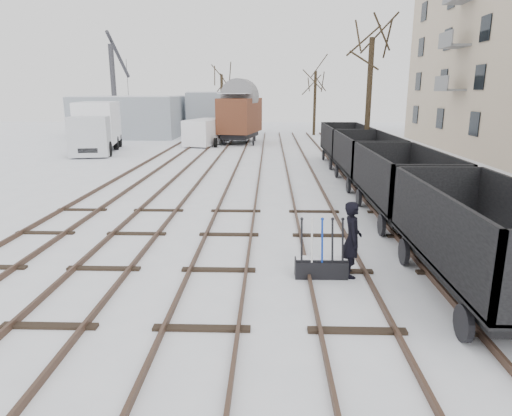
{
  "coord_description": "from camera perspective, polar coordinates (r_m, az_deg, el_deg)",
  "views": [
    {
      "loc": [
        1.3,
        -10.95,
        4.49
      ],
      "look_at": [
        0.9,
        1.9,
        1.2
      ],
      "focal_mm": 32.0,
      "sensor_mm": 36.0,
      "label": 1
    }
  ],
  "objects": [
    {
      "name": "freight_wagon_b",
      "position": [
        17.09,
        17.69,
        1.69
      ],
      "size": [
        2.42,
        6.05,
        2.47
      ],
      "color": "black",
      "rests_on": "ground"
    },
    {
      "name": "crane",
      "position": [
        47.42,
        -17.07,
        11.47
      ],
      "size": [
        2.02,
        5.81,
        9.98
      ],
      "rotation": [
        0.0,
        0.0,
        -0.02
      ],
      "color": "#333338",
      "rests_on": "ground"
    },
    {
      "name": "shed_right",
      "position": [
        51.28,
        -4.25,
        11.8
      ],
      "size": [
        7.0,
        6.0,
        4.5
      ],
      "color": "#9099A2",
      "rests_on": "ground"
    },
    {
      "name": "ground",
      "position": [
        11.91,
        -4.68,
        -7.85
      ],
      "size": [
        120.0,
        120.0,
        0.0
      ],
      "primitive_type": "plane",
      "color": "white",
      "rests_on": "ground"
    },
    {
      "name": "freight_wagon_c",
      "position": [
        23.21,
        13.49,
        5.16
      ],
      "size": [
        2.42,
        6.05,
        2.47
      ],
      "color": "black",
      "rests_on": "ground"
    },
    {
      "name": "panel_van",
      "position": [
        39.87,
        -6.33,
        9.45
      ],
      "size": [
        3.38,
        5.4,
        2.21
      ],
      "rotation": [
        0.0,
        0.0,
        -0.26
      ],
      "color": "white",
      "rests_on": "ground"
    },
    {
      "name": "tree_near",
      "position": [
        26.24,
        13.84,
        12.08
      ],
      "size": [
        0.3,
        0.3,
        7.27
      ],
      "primitive_type": "cylinder",
      "color": "black",
      "rests_on": "ground"
    },
    {
      "name": "shed_left",
      "position": [
        49.14,
        -15.43,
        10.99
      ],
      "size": [
        10.0,
        8.0,
        4.1
      ],
      "color": "#9099A2",
      "rests_on": "ground"
    },
    {
      "name": "box_van_wagon",
      "position": [
        41.25,
        -2.02,
        11.62
      ],
      "size": [
        4.09,
        6.19,
        4.36
      ],
      "rotation": [
        0.0,
        0.0,
        -0.2
      ],
      "color": "black",
      "rests_on": "ground"
    },
    {
      "name": "freight_wagon_d",
      "position": [
        29.44,
        11.03,
        7.17
      ],
      "size": [
        2.42,
        6.05,
        2.47
      ],
      "color": "black",
      "rests_on": "ground"
    },
    {
      "name": "ground_frame",
      "position": [
        11.52,
        8.14,
        -7.2
      ],
      "size": [
        1.31,
        0.44,
        1.49
      ],
      "rotation": [
        0.0,
        0.0,
        0.01
      ],
      "color": "black",
      "rests_on": "ground"
    },
    {
      "name": "lorry",
      "position": [
        37.08,
        -19.35,
        9.58
      ],
      "size": [
        3.74,
        8.52,
        3.73
      ],
      "rotation": [
        0.0,
        0.0,
        0.19
      ],
      "color": "black",
      "rests_on": "ground"
    },
    {
      "name": "tree_far_left",
      "position": [
        50.19,
        -4.27,
        12.76
      ],
      "size": [
        0.3,
        0.3,
        6.27
      ],
      "primitive_type": "cylinder",
      "color": "black",
      "rests_on": "ground"
    },
    {
      "name": "worker",
      "position": [
        11.5,
        11.93,
        -3.86
      ],
      "size": [
        0.51,
        0.73,
        1.91
      ],
      "primitive_type": "imported",
      "rotation": [
        0.0,
        0.0,
        1.5
      ],
      "color": "black",
      "rests_on": "ground"
    },
    {
      "name": "tracks",
      "position": [
        25.05,
        -1.23,
        4.19
      ],
      "size": [
        13.9,
        52.0,
        0.16
      ],
      "color": "black",
      "rests_on": "ground"
    },
    {
      "name": "freight_wagon_a",
      "position": [
        11.3,
        26.36,
        -5.48
      ],
      "size": [
        2.42,
        6.05,
        2.47
      ],
      "color": "black",
      "rests_on": "ground"
    },
    {
      "name": "tree_far_right",
      "position": [
        49.43,
        7.35,
        12.83
      ],
      "size": [
        0.3,
        0.3,
        6.58
      ],
      "primitive_type": "cylinder",
      "color": "black",
      "rests_on": "ground"
    }
  ]
}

